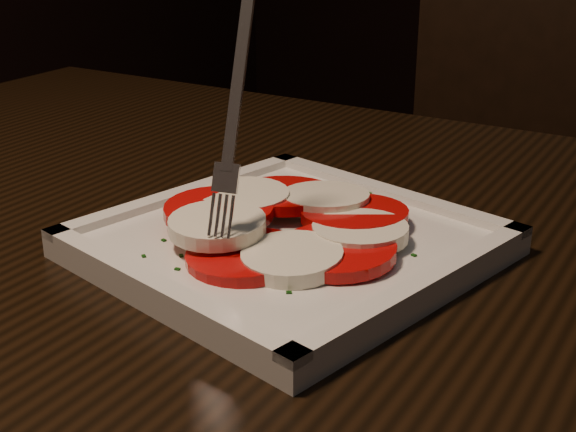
{
  "coord_description": "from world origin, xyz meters",
  "views": [
    {
      "loc": [
        0.01,
        -0.37,
        0.99
      ],
      "look_at": [
        -0.28,
        0.05,
        0.78
      ],
      "focal_mm": 50.0,
      "sensor_mm": 36.0,
      "label": 1
    }
  ],
  "objects": [
    {
      "name": "fork",
      "position": [
        -0.3,
        0.02,
        0.86
      ],
      "size": [
        0.04,
        0.07,
        0.14
      ],
      "primitive_type": null,
      "rotation": [
        0.0,
        0.0,
        0.26
      ],
      "color": "white",
      "rests_on": "caprese_salad"
    },
    {
      "name": "table",
      "position": [
        -0.3,
        0.06,
        0.65
      ],
      "size": [
        1.25,
        0.88,
        0.75
      ],
      "rotation": [
        0.0,
        0.0,
        0.07
      ],
      "color": "black",
      "rests_on": "ground"
    },
    {
      "name": "chair",
      "position": [
        -0.33,
        0.75,
        0.53
      ],
      "size": [
        0.46,
        0.46,
        0.93
      ],
      "rotation": [
        0.0,
        0.0,
        0.11
      ],
      "color": "black",
      "rests_on": "ground"
    },
    {
      "name": "caprese_salad",
      "position": [
        -0.28,
        0.05,
        0.77
      ],
      "size": [
        0.2,
        0.2,
        0.02
      ],
      "color": "#C40408",
      "rests_on": "plate"
    },
    {
      "name": "plate",
      "position": [
        -0.28,
        0.05,
        0.76
      ],
      "size": [
        0.28,
        0.28,
        0.01
      ],
      "primitive_type": "cube",
      "rotation": [
        0.0,
        0.0,
        -0.17
      ],
      "color": "white",
      "rests_on": "table"
    }
  ]
}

